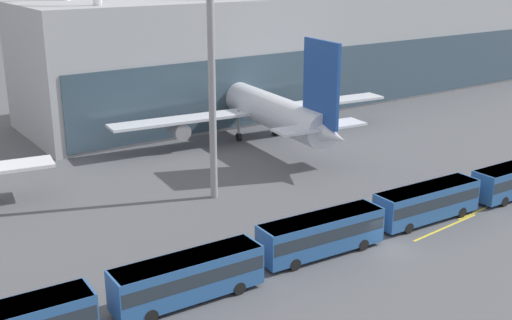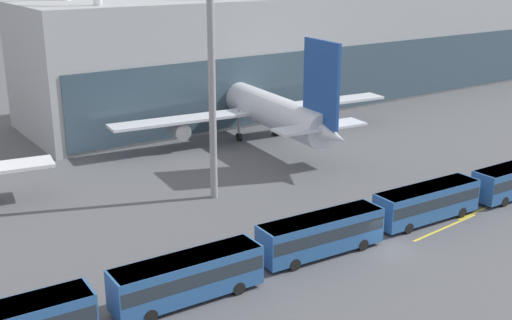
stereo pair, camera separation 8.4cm
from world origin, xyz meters
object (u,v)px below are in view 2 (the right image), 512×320
object	(u,v)px
shuttle_bus_2	(321,232)
shuttle_bus_3	(427,201)
airliner_at_gate_far	(256,104)
airliner_parked_remote	(391,54)
shuttle_bus_1	(188,276)
floodlight_mast	(210,10)

from	to	relation	value
shuttle_bus_2	shuttle_bus_3	distance (m)	12.80
shuttle_bus_3	airliner_at_gate_far	bearing A→B (deg)	86.80
airliner_at_gate_far	airliner_parked_remote	bearing A→B (deg)	-59.50
shuttle_bus_3	shuttle_bus_1	bearing A→B (deg)	-177.06
airliner_at_gate_far	shuttle_bus_1	distance (m)	44.07
shuttle_bus_2	airliner_parked_remote	bearing A→B (deg)	43.70
airliner_parked_remote	shuttle_bus_1	distance (m)	94.30
airliner_parked_remote	shuttle_bus_2	size ratio (longest dim) A/B	3.05
airliner_parked_remote	shuttle_bus_1	size ratio (longest dim) A/B	3.06
airliner_at_gate_far	shuttle_bus_3	xyz separation A→B (m)	(-3.26, -32.98, -2.74)
shuttle_bus_1	airliner_parked_remote	bearing A→B (deg)	37.27
shuttle_bus_2	shuttle_bus_3	world-z (taller)	same
shuttle_bus_3	floodlight_mast	size ratio (longest dim) A/B	0.36
shuttle_bus_2	floodlight_mast	bearing A→B (deg)	94.91
airliner_at_gate_far	airliner_parked_remote	xyz separation A→B (m)	(47.91, 21.50, 0.28)
shuttle_bus_1	shuttle_bus_2	size ratio (longest dim) A/B	0.99
airliner_at_gate_far	shuttle_bus_3	distance (m)	33.25
airliner_at_gate_far	floodlight_mast	distance (m)	27.25
shuttle_bus_1	floodlight_mast	distance (m)	26.97
shuttle_bus_1	shuttle_bus_2	xyz separation A→B (m)	(12.80, 0.35, 0.00)
airliner_parked_remote	shuttle_bus_3	xyz separation A→B (m)	(-51.17, -54.48, -3.02)
shuttle_bus_1	airliner_at_gate_far	bearing A→B (deg)	50.81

